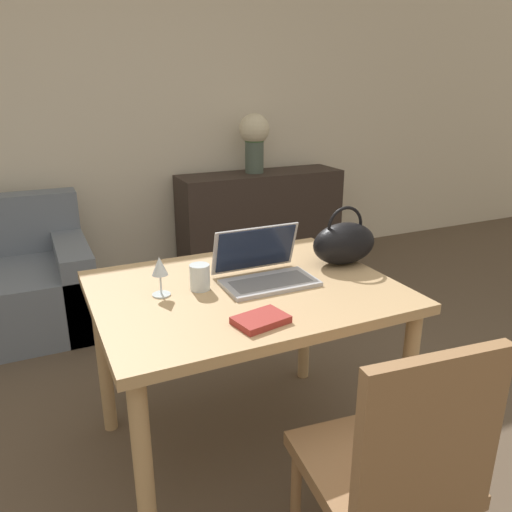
% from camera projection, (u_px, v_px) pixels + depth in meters
% --- Properties ---
extents(wall_back, '(10.00, 0.06, 2.70)m').
position_uv_depth(wall_back, '(117.00, 108.00, 3.79)').
color(wall_back, beige).
rests_on(wall_back, ground_plane).
extents(dining_table, '(1.16, 0.91, 0.77)m').
position_uv_depth(dining_table, '(245.00, 309.00, 1.99)').
color(dining_table, tan).
rests_on(dining_table, ground_plane).
extents(chair, '(0.48, 0.48, 0.93)m').
position_uv_depth(chair, '(396.00, 464.00, 1.41)').
color(chair, olive).
rests_on(chair, ground_plane).
extents(sideboard, '(1.39, 0.40, 0.83)m').
position_uv_depth(sideboard, '(260.00, 221.00, 4.27)').
color(sideboard, '#332823').
rests_on(sideboard, ground_plane).
extents(laptop, '(0.37, 0.27, 0.21)m').
position_uv_depth(laptop, '(263.00, 266.00, 2.01)').
color(laptop, '#ADADB2').
rests_on(laptop, dining_table).
extents(drinking_glass, '(0.08, 0.08, 0.10)m').
position_uv_depth(drinking_glass, '(200.00, 277.00, 1.92)').
color(drinking_glass, silver).
rests_on(drinking_glass, dining_table).
extents(wine_glass, '(0.07, 0.07, 0.15)m').
position_uv_depth(wine_glass, '(160.00, 269.00, 1.85)').
color(wine_glass, silver).
rests_on(wine_glass, dining_table).
extents(handbag, '(0.30, 0.18, 0.26)m').
position_uv_depth(handbag, '(344.00, 243.00, 2.18)').
color(handbag, black).
rests_on(handbag, dining_table).
extents(flower_vase, '(0.25, 0.25, 0.48)m').
position_uv_depth(flower_vase, '(254.00, 137.00, 4.03)').
color(flower_vase, '#47564C').
rests_on(flower_vase, sideboard).
extents(book, '(0.19, 0.15, 0.02)m').
position_uv_depth(book, '(261.00, 320.00, 1.66)').
color(book, maroon).
rests_on(book, dining_table).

